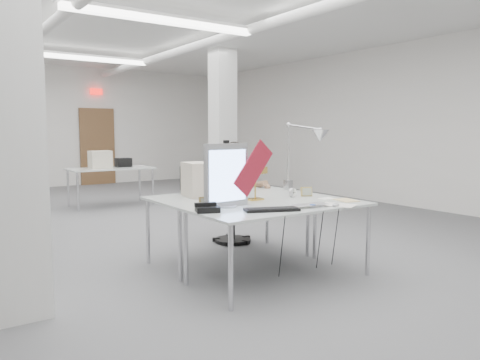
{
  "coord_description": "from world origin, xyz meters",
  "views": [
    {
      "loc": [
        -2.89,
        -6.01,
        1.48
      ],
      "look_at": [
        -0.14,
        -2.0,
        0.97
      ],
      "focal_mm": 35.0,
      "sensor_mm": 36.0,
      "label": 1
    }
  ],
  "objects_px": {
    "laptop": "(313,206)",
    "desk_phone": "(207,209)",
    "desk_main": "(280,206)",
    "beige_monitor": "(203,179)",
    "office_chair": "(233,203)",
    "monitor": "(226,175)",
    "bankers_lamp": "(255,185)",
    "architect_lamp": "(302,154)",
    "seated_person": "(235,175)"
  },
  "relations": [
    {
      "from": "laptop",
      "to": "desk_phone",
      "type": "bearing_deg",
      "value": 165.26
    },
    {
      "from": "desk_main",
      "to": "beige_monitor",
      "type": "relative_size",
      "value": 4.51
    },
    {
      "from": "office_chair",
      "to": "monitor",
      "type": "distance_m",
      "value": 1.78
    },
    {
      "from": "bankers_lamp",
      "to": "beige_monitor",
      "type": "height_order",
      "value": "beige_monitor"
    },
    {
      "from": "desk_main",
      "to": "desk_phone",
      "type": "bearing_deg",
      "value": 174.34
    },
    {
      "from": "desk_main",
      "to": "laptop",
      "type": "distance_m",
      "value": 0.33
    },
    {
      "from": "bankers_lamp",
      "to": "architect_lamp",
      "type": "bearing_deg",
      "value": -6.2
    },
    {
      "from": "monitor",
      "to": "laptop",
      "type": "xyz_separation_m",
      "value": [
        0.64,
        -0.51,
        -0.29
      ]
    },
    {
      "from": "laptop",
      "to": "desk_main",
      "type": "bearing_deg",
      "value": 123.55
    },
    {
      "from": "bankers_lamp",
      "to": "beige_monitor",
      "type": "bearing_deg",
      "value": 97.03
    },
    {
      "from": "seated_person",
      "to": "laptop",
      "type": "relative_size",
      "value": 2.33
    },
    {
      "from": "seated_person",
      "to": "architect_lamp",
      "type": "bearing_deg",
      "value": -78.33
    },
    {
      "from": "bankers_lamp",
      "to": "desk_phone",
      "type": "bearing_deg",
      "value": -177.09
    },
    {
      "from": "office_chair",
      "to": "desk_phone",
      "type": "xyz_separation_m",
      "value": [
        -1.28,
        -1.51,
        0.25
      ]
    },
    {
      "from": "desk_phone",
      "to": "beige_monitor",
      "type": "bearing_deg",
      "value": 83.28
    },
    {
      "from": "monitor",
      "to": "desk_phone",
      "type": "distance_m",
      "value": 0.42
    },
    {
      "from": "office_chair",
      "to": "bankers_lamp",
      "type": "xyz_separation_m",
      "value": [
        -0.49,
        -1.17,
        0.38
      ]
    },
    {
      "from": "beige_monitor",
      "to": "architect_lamp",
      "type": "distance_m",
      "value": 1.23
    },
    {
      "from": "seated_person",
      "to": "beige_monitor",
      "type": "bearing_deg",
      "value": -155.13
    },
    {
      "from": "monitor",
      "to": "beige_monitor",
      "type": "bearing_deg",
      "value": 71.21
    },
    {
      "from": "beige_monitor",
      "to": "architect_lamp",
      "type": "relative_size",
      "value": 0.44
    },
    {
      "from": "monitor",
      "to": "bankers_lamp",
      "type": "xyz_separation_m",
      "value": [
        0.5,
        0.21,
        -0.15
      ]
    },
    {
      "from": "bankers_lamp",
      "to": "office_chair",
      "type": "bearing_deg",
      "value": 46.54
    },
    {
      "from": "laptop",
      "to": "architect_lamp",
      "type": "bearing_deg",
      "value": 60.5
    },
    {
      "from": "desk_main",
      "to": "architect_lamp",
      "type": "distance_m",
      "value": 1.16
    },
    {
      "from": "architect_lamp",
      "to": "beige_monitor",
      "type": "bearing_deg",
      "value": 170.21
    },
    {
      "from": "seated_person",
      "to": "beige_monitor",
      "type": "xyz_separation_m",
      "value": [
        -0.79,
        -0.55,
        0.04
      ]
    },
    {
      "from": "seated_person",
      "to": "architect_lamp",
      "type": "relative_size",
      "value": 0.93
    },
    {
      "from": "bankers_lamp",
      "to": "architect_lamp",
      "type": "height_order",
      "value": "architect_lamp"
    },
    {
      "from": "desk_main",
      "to": "beige_monitor",
      "type": "height_order",
      "value": "beige_monitor"
    },
    {
      "from": "desk_main",
      "to": "seated_person",
      "type": "relative_size",
      "value": 2.11
    },
    {
      "from": "seated_person",
      "to": "architect_lamp",
      "type": "distance_m",
      "value": 1.02
    },
    {
      "from": "seated_person",
      "to": "laptop",
      "type": "bearing_deg",
      "value": -110.58
    },
    {
      "from": "monitor",
      "to": "desk_main",
      "type": "bearing_deg",
      "value": -27.2
    },
    {
      "from": "office_chair",
      "to": "desk_phone",
      "type": "bearing_deg",
      "value": -140.09
    },
    {
      "from": "office_chair",
      "to": "laptop",
      "type": "distance_m",
      "value": 1.94
    },
    {
      "from": "monitor",
      "to": "seated_person",
      "type": "bearing_deg",
      "value": 48.85
    },
    {
      "from": "bankers_lamp",
      "to": "desk_main",
      "type": "bearing_deg",
      "value": -110.86
    },
    {
      "from": "desk_main",
      "to": "laptop",
      "type": "relative_size",
      "value": 4.92
    },
    {
      "from": "office_chair",
      "to": "desk_phone",
      "type": "distance_m",
      "value": 1.99
    },
    {
      "from": "desk_phone",
      "to": "beige_monitor",
      "type": "relative_size",
      "value": 0.52
    },
    {
      "from": "desk_main",
      "to": "monitor",
      "type": "bearing_deg",
      "value": 157.39
    },
    {
      "from": "desk_main",
      "to": "monitor",
      "type": "xyz_separation_m",
      "value": [
        -0.5,
        0.21,
        0.32
      ]
    },
    {
      "from": "desk_main",
      "to": "architect_lamp",
      "type": "bearing_deg",
      "value": 36.94
    },
    {
      "from": "bankers_lamp",
      "to": "desk_phone",
      "type": "distance_m",
      "value": 0.87
    },
    {
      "from": "office_chair",
      "to": "seated_person",
      "type": "bearing_deg",
      "value": -99.95
    },
    {
      "from": "architect_lamp",
      "to": "monitor",
      "type": "bearing_deg",
      "value": -155.0
    },
    {
      "from": "desk_main",
      "to": "laptop",
      "type": "xyz_separation_m",
      "value": [
        0.15,
        -0.3,
        0.03
      ]
    },
    {
      "from": "laptop",
      "to": "bankers_lamp",
      "type": "height_order",
      "value": "bankers_lamp"
    },
    {
      "from": "bankers_lamp",
      "to": "architect_lamp",
      "type": "distance_m",
      "value": 0.93
    }
  ]
}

